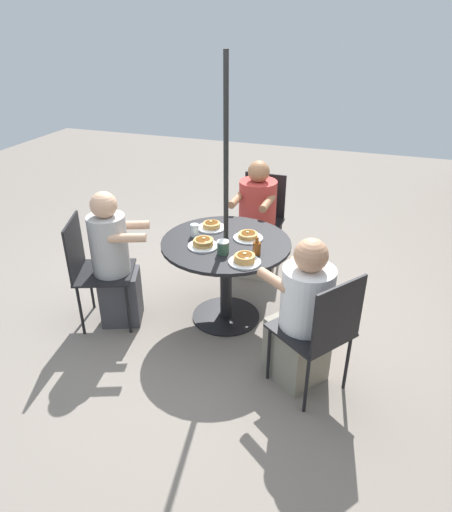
{
  "coord_description": "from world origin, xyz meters",
  "views": [
    {
      "loc": [
        3.13,
        1.06,
        2.34
      ],
      "look_at": [
        0.0,
        0.0,
        0.6
      ],
      "focal_mm": 32.0,
      "sensor_mm": 36.0,
      "label": 1
    }
  ],
  "objects": [
    {
      "name": "diner_east",
      "position": [
        -0.91,
        0.01,
        0.52
      ],
      "size": [
        0.56,
        0.37,
        1.14
      ],
      "rotation": [
        0.0,
        0.0,
        -1.58
      ],
      "color": "beige",
      "rests_on": "ground"
    },
    {
      "name": "pancake_plate_a",
      "position": [
        0.3,
        0.24,
        0.76
      ],
      "size": [
        0.24,
        0.24,
        0.08
      ],
      "color": "white",
      "rests_on": "patio_table"
    },
    {
      "name": "pancake_plate_b",
      "position": [
        0.15,
        -0.14,
        0.76
      ],
      "size": [
        0.24,
        0.24,
        0.08
      ],
      "color": "white",
      "rests_on": "patio_table"
    },
    {
      "name": "patio_chair_east",
      "position": [
        -1.09,
        0.01,
        0.54
      ],
      "size": [
        0.45,
        0.45,
        0.94
      ],
      "rotation": [
        0.0,
        0.0,
        -1.58
      ],
      "color": "black",
      "rests_on": "ground"
    },
    {
      "name": "patio_chair_south",
      "position": [
        0.39,
        -1.02,
        0.54
      ],
      "size": [
        0.58,
        0.58,
        0.94
      ],
      "rotation": [
        0.0,
        0.0,
        0.37
      ],
      "color": "black",
      "rests_on": "ground"
    },
    {
      "name": "syrup_bottle",
      "position": [
        0.14,
        0.29,
        0.79
      ],
      "size": [
        0.08,
        0.06,
        0.14
      ],
      "color": "brown",
      "rests_on": "patio_table"
    },
    {
      "name": "diner_north",
      "position": [
        0.54,
        0.73,
        0.51
      ],
      "size": [
        0.54,
        0.56,
        1.12
      ],
      "rotation": [
        0.0,
        0.0,
        -3.78
      ],
      "color": "gray",
      "rests_on": "ground"
    },
    {
      "name": "umbrella_pole",
      "position": [
        0.0,
        0.0,
        1.08
      ],
      "size": [
        0.04,
        0.04,
        2.15
      ],
      "primitive_type": "cylinder",
      "color": "black",
      "rests_on": "ground"
    },
    {
      "name": "drinking_glass_a",
      "position": [
        -0.01,
        -0.28,
        0.79
      ],
      "size": [
        0.07,
        0.07,
        0.1
      ],
      "primitive_type": "cylinder",
      "color": "silver",
      "rests_on": "patio_table"
    },
    {
      "name": "ground_plane",
      "position": [
        0.0,
        0.0,
        0.0
      ],
      "size": [
        12.0,
        12.0,
        0.0
      ],
      "primitive_type": "plane",
      "color": "gray"
    },
    {
      "name": "pancake_plate_c",
      "position": [
        -0.11,
        0.15,
        0.76
      ],
      "size": [
        0.24,
        0.24,
        0.06
      ],
      "color": "white",
      "rests_on": "patio_table"
    },
    {
      "name": "pancake_plate_d",
      "position": [
        -0.2,
        -0.2,
        0.76
      ],
      "size": [
        0.24,
        0.24,
        0.07
      ],
      "color": "white",
      "rests_on": "patio_table"
    },
    {
      "name": "diner_south",
      "position": [
        0.33,
        -0.85,
        0.55
      ],
      "size": [
        0.44,
        0.51,
        1.17
      ],
      "rotation": [
        0.0,
        0.0,
        0.37
      ],
      "color": "#3D3D42",
      "rests_on": "ground"
    },
    {
      "name": "patio_table",
      "position": [
        0.0,
        0.0,
        0.58
      ],
      "size": [
        1.05,
        1.05,
        0.74
      ],
      "color": "black",
      "rests_on": "ground"
    },
    {
      "name": "coffee_cup",
      "position": [
        0.21,
        0.05,
        0.79
      ],
      "size": [
        0.09,
        0.09,
        0.1
      ],
      "color": "#33513D",
      "rests_on": "patio_table"
    },
    {
      "name": "patio_chair_north",
      "position": [
        0.65,
        0.88,
        0.54
      ],
      "size": [
        0.63,
        0.63,
        0.94
      ],
      "rotation": [
        0.0,
        0.0,
        -3.78
      ],
      "color": "black",
      "rests_on": "ground"
    }
  ]
}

